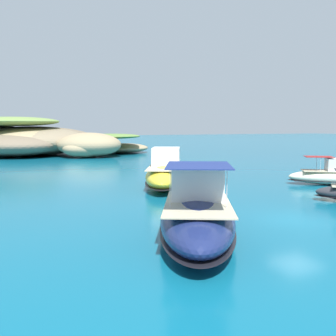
# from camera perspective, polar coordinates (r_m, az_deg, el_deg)

# --- Properties ---
(ground_plane) EXTENTS (400.00, 400.00, 0.00)m
(ground_plane) POSITION_cam_1_polar(r_m,az_deg,el_deg) (22.55, 18.09, -7.15)
(ground_plane) COLOR #0C5B7A
(islet_large) EXTENTS (27.45, 28.34, 6.69)m
(islet_large) POSITION_cam_1_polar(r_m,az_deg,el_deg) (75.92, -19.76, 3.78)
(islet_large) COLOR #756651
(islet_large) RESTS_ON ground
(islet_small) EXTENTS (22.47, 22.23, 4.02)m
(islet_small) POSITION_cam_1_polar(r_m,az_deg,el_deg) (68.96, -9.85, 3.25)
(islet_small) COLOR #9E8966
(islet_small) RESTS_ON ground
(motorboat_yellow) EXTENTS (7.97, 11.33, 3.24)m
(motorboat_yellow) POSITION_cam_1_polar(r_m,az_deg,el_deg) (33.18, -0.31, -0.79)
(motorboat_yellow) COLOR yellow
(motorboat_yellow) RESTS_ON ground
(motorboat_navy) EXTENTS (8.11, 11.43, 3.49)m
(motorboat_navy) POSITION_cam_1_polar(r_m,az_deg,el_deg) (18.23, 4.24, -6.40)
(motorboat_navy) COLOR navy
(motorboat_navy) RESTS_ON ground
(motorboat_cream) EXTENTS (7.75, 6.26, 2.43)m
(motorboat_cream) POSITION_cam_1_polar(r_m,az_deg,el_deg) (37.01, 22.89, -1.04)
(motorboat_cream) COLOR beige
(motorboat_cream) RESTS_ON ground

